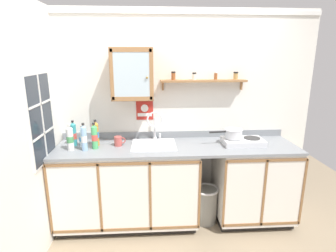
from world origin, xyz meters
TOP-DOWN VIEW (x-y plane):
  - floor at (0.00, 0.00)m, footprint 5.71×5.71m
  - back_wall at (0.00, 0.74)m, footprint 3.31×0.07m
  - side_wall_left at (-1.38, -0.24)m, footprint 0.05×3.52m
  - lower_cabinet_run at (-0.56, 0.40)m, footprint 1.57×0.64m
  - lower_cabinet_run_right at (0.91, 0.40)m, footprint 0.88×0.64m
  - countertop at (0.00, 0.40)m, footprint 2.67×0.67m
  - backsplash at (0.00, 0.71)m, footprint 2.67×0.02m
  - sink at (-0.26, 0.44)m, footprint 0.49×0.48m
  - hot_plate_stove at (0.75, 0.40)m, footprint 0.46×0.29m
  - saucepan at (0.64, 0.42)m, footprint 0.38×0.20m
  - bottle_opaque_white_0 at (-1.14, 0.33)m, footprint 0.07×0.07m
  - bottle_water_clear_1 at (-1.04, 0.46)m, footprint 0.09×0.09m
  - bottle_detergent_teal_2 at (-1.14, 0.48)m, footprint 0.06×0.06m
  - bottle_soda_green_3 at (-0.89, 0.36)m, footprint 0.07×0.07m
  - bottle_juice_amber_4 at (-0.90, 0.46)m, footprint 0.07×0.07m
  - bottle_water_blue_5 at (-0.99, 0.31)m, footprint 0.06×0.06m
  - mug at (-0.65, 0.44)m, footprint 0.13×0.09m
  - wall_cabinet at (-0.48, 0.57)m, footprint 0.46×0.32m
  - spice_shelf at (0.33, 0.65)m, footprint 0.99×0.14m
  - warning_sign at (-0.36, 0.71)m, footprint 0.20×0.01m
  - window at (-1.35, 0.18)m, footprint 0.03×0.57m
  - trash_bin at (0.35, 0.36)m, footprint 0.29×0.29m

SIDE VIEW (x-z plane):
  - floor at x=0.00m, z-range 0.00..0.00m
  - trash_bin at x=0.35m, z-range 0.01..0.44m
  - lower_cabinet_run at x=-0.56m, z-range 0.00..0.93m
  - lower_cabinet_run_right at x=0.91m, z-range 0.00..0.93m
  - sink at x=-0.26m, z-range 0.69..1.18m
  - countertop at x=0.00m, z-range 0.92..0.95m
  - hot_plate_stove at x=0.75m, z-range 0.95..1.02m
  - backsplash at x=0.00m, z-range 0.95..1.03m
  - mug at x=-0.65m, z-range 0.95..1.06m
  - bottle_water_clear_1 at x=-1.04m, z-range 0.94..1.16m
  - saucepan at x=0.64m, z-range 1.02..1.13m
  - bottle_detergent_teal_2 at x=-1.14m, z-range 0.94..1.22m
  - bottle_opaque_white_0 at x=-1.14m, z-range 0.94..1.23m
  - bottle_soda_green_3 at x=-0.89m, z-range 0.94..1.23m
  - bottle_juice_amber_4 at x=-0.90m, z-range 0.94..1.23m
  - bottle_water_blue_5 at x=-0.99m, z-range 0.94..1.24m
  - side_wall_left at x=-1.38m, z-range 0.00..2.44m
  - back_wall at x=0.00m, z-range 0.01..2.45m
  - warning_sign at x=-0.36m, z-range 1.18..1.40m
  - window at x=-1.35m, z-range 0.88..1.78m
  - spice_shelf at x=0.33m, z-range 1.54..1.76m
  - wall_cabinet at x=-0.48m, z-range 1.45..2.01m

